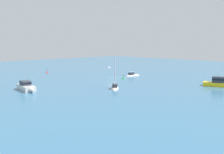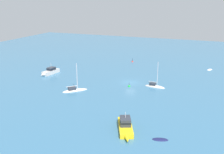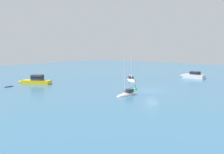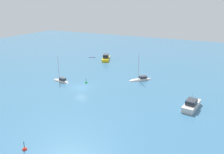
{
  "view_description": "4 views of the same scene",
  "coord_description": "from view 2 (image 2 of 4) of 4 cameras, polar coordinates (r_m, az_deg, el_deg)",
  "views": [
    {
      "loc": [
        45.43,
        -44.38,
        9.02
      ],
      "look_at": [
        5.91,
        -5.95,
        1.38
      ],
      "focal_mm": 39.11,
      "sensor_mm": 36.0,
      "label": 1
    },
    {
      "loc": [
        63.01,
        20.03,
        21.14
      ],
      "look_at": [
        1.15,
        -4.69,
        1.27
      ],
      "focal_mm": 42.96,
      "sensor_mm": 36.0,
      "label": 2
    },
    {
      "loc": [
        -23.79,
        44.64,
        8.46
      ],
      "look_at": [
        6.68,
        3.58,
        2.47
      ],
      "focal_mm": 43.25,
      "sensor_mm": 36.0,
      "label": 3
    },
    {
      "loc": [
        -39.6,
        -28.45,
        18.55
      ],
      "look_at": [
        7.98,
        -3.83,
        0.74
      ],
      "focal_mm": 36.61,
      "sensor_mm": 36.0,
      "label": 4
    }
  ],
  "objects": [
    {
      "name": "launch",
      "position": [
        78.91,
        -13.01,
        1.17
      ],
      "size": [
        7.03,
        2.69,
        2.97
      ],
      "rotation": [
        0.0,
        0.0,
        6.16
      ],
      "color": "silver",
      "rests_on": "ground"
    },
    {
      "name": "yacht",
      "position": [
        66.61,
        9.08,
        -2.0
      ],
      "size": [
        1.89,
        5.08,
        6.86
      ],
      "rotation": [
        0.0,
        0.0,
        1.47
      ],
      "color": "silver",
      "rests_on": "ground"
    },
    {
      "name": "channel_buoy",
      "position": [
        91.79,
        4.37,
        3.25
      ],
      "size": [
        0.64,
        0.64,
        1.53
      ],
      "color": "red",
      "rests_on": "ground"
    },
    {
      "name": "ground_plane",
      "position": [
        69.41,
        3.95,
        -1.17
      ],
      "size": [
        160.0,
        160.0,
        0.0
      ],
      "primitive_type": "plane",
      "color": "teal"
    },
    {
      "name": "rib_1",
      "position": [
        86.56,
        20.06,
        1.44
      ],
      "size": [
        2.48,
        1.96,
        0.49
      ],
      "rotation": [
        0.0,
        0.0,
        5.82
      ],
      "color": "white",
      "rests_on": "ground"
    },
    {
      "name": "rib",
      "position": [
        43.18,
        10.21,
        -12.99
      ],
      "size": [
        1.71,
        2.69,
        0.36
      ],
      "rotation": [
        0.0,
        0.0,
        1.83
      ],
      "color": "#191E4C",
      "rests_on": "ground"
    },
    {
      "name": "launch_1",
      "position": [
        44.99,
        2.88,
        -10.37
      ],
      "size": [
        7.88,
        4.55,
        3.02
      ],
      "rotation": [
        0.0,
        0.0,
        0.41
      ],
      "color": "yellow",
      "rests_on": "ground"
    },
    {
      "name": "mooring_buoy",
      "position": [
        66.29,
        3.66,
        -2.01
      ],
      "size": [
        0.68,
        0.68,
        1.35
      ],
      "color": "green",
      "rests_on": "ground"
    },
    {
      "name": "yacht_1",
      "position": [
        63.65,
        -7.94,
        -2.83
      ],
      "size": [
        5.32,
        5.33,
        7.02
      ],
      "rotation": [
        0.0,
        0.0,
        2.35
      ],
      "color": "silver",
      "rests_on": "ground"
    }
  ]
}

